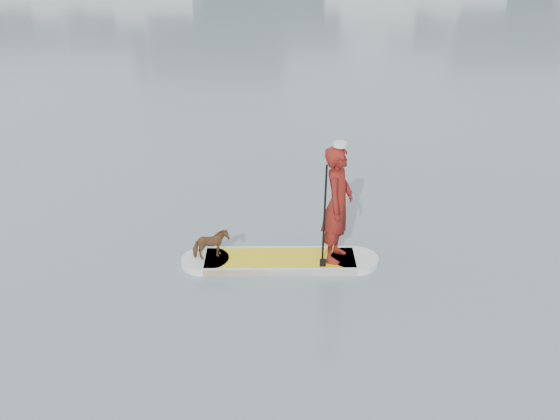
{
  "coord_description": "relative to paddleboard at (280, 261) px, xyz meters",
  "views": [
    {
      "loc": [
        -2.09,
        -6.38,
        5.28
      ],
      "look_at": [
        -2.29,
        2.68,
        1.0
      ],
      "focal_mm": 40.0,
      "sensor_mm": 36.0,
      "label": 1
    }
  ],
  "objects": [
    {
      "name": "white_cap",
      "position": [
        0.93,
        0.03,
        2.05
      ],
      "size": [
        0.22,
        0.22,
        0.07
      ],
      "primitive_type": "cylinder",
      "color": "silver",
      "rests_on": "paddler"
    },
    {
      "name": "ground",
      "position": [
        2.29,
        -2.68,
        -0.06
      ],
      "size": [
        140.0,
        140.0,
        0.0
      ],
      "primitive_type": "plane",
      "color": "slate",
      "rests_on": "ground"
    },
    {
      "name": "paddleboard",
      "position": [
        0.0,
        0.0,
        0.0
      ],
      "size": [
        3.3,
        0.88,
        0.12
      ],
      "rotation": [
        0.0,
        0.0,
        0.03
      ],
      "color": "yellow",
      "rests_on": "ground"
    },
    {
      "name": "paddle",
      "position": [
        0.7,
        -0.27,
        0.74
      ],
      "size": [
        0.1,
        0.3,
        2.0
      ],
      "rotation": [
        0.0,
        0.0,
        0.03
      ],
      "color": "black",
      "rests_on": "ground"
    },
    {
      "name": "dog",
      "position": [
        -1.14,
        -0.04,
        0.31
      ],
      "size": [
        0.65,
        0.5,
        0.5
      ],
      "primitive_type": "imported",
      "rotation": [
        0.0,
        0.0,
        2.01
      ],
      "color": "brown",
      "rests_on": "paddleboard"
    },
    {
      "name": "paddler",
      "position": [
        0.93,
        0.03,
        1.04
      ],
      "size": [
        0.66,
        0.82,
        1.96
      ],
      "primitive_type": "imported",
      "rotation": [
        0.0,
        0.0,
        1.26
      ],
      "color": "maroon",
      "rests_on": "paddleboard"
    }
  ]
}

